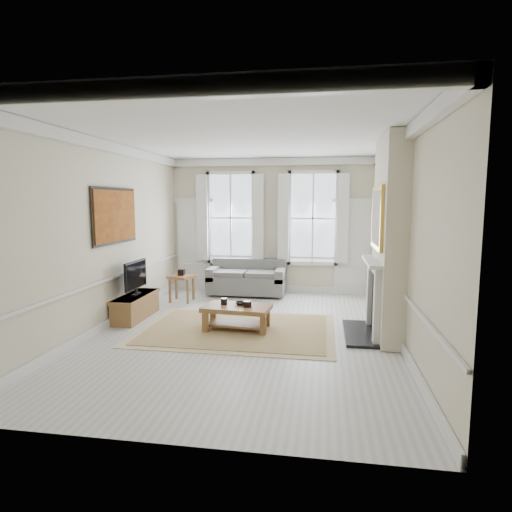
% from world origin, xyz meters
% --- Properties ---
extents(floor, '(7.20, 7.20, 0.00)m').
position_xyz_m(floor, '(0.00, 0.00, 0.00)').
color(floor, '#B7B5AD').
rests_on(floor, ground).
extents(ceiling, '(7.20, 7.20, 0.00)m').
position_xyz_m(ceiling, '(0.00, 0.00, 3.40)').
color(ceiling, white).
rests_on(ceiling, back_wall).
extents(back_wall, '(5.20, 0.00, 5.20)m').
position_xyz_m(back_wall, '(0.00, 3.60, 1.70)').
color(back_wall, beige).
rests_on(back_wall, floor).
extents(left_wall, '(0.00, 7.20, 7.20)m').
position_xyz_m(left_wall, '(-2.60, 0.00, 1.70)').
color(left_wall, beige).
rests_on(left_wall, floor).
extents(right_wall, '(0.00, 7.20, 7.20)m').
position_xyz_m(right_wall, '(2.60, 0.00, 1.70)').
color(right_wall, beige).
rests_on(right_wall, floor).
extents(window_left, '(1.26, 0.20, 2.20)m').
position_xyz_m(window_left, '(-1.05, 3.55, 1.90)').
color(window_left, '#B2BCC6').
rests_on(window_left, back_wall).
extents(window_right, '(1.26, 0.20, 2.20)m').
position_xyz_m(window_right, '(1.05, 3.55, 1.90)').
color(window_right, '#B2BCC6').
rests_on(window_right, back_wall).
extents(door_left, '(0.90, 0.08, 2.30)m').
position_xyz_m(door_left, '(-2.05, 3.56, 1.15)').
color(door_left, silver).
rests_on(door_left, floor).
extents(door_right, '(0.90, 0.08, 2.30)m').
position_xyz_m(door_right, '(2.05, 3.56, 1.15)').
color(door_right, silver).
rests_on(door_right, floor).
extents(painting, '(0.05, 1.66, 1.06)m').
position_xyz_m(painting, '(-2.56, 0.30, 2.05)').
color(painting, '#9F5F1B').
rests_on(painting, left_wall).
extents(chimney_breast, '(0.35, 1.70, 3.38)m').
position_xyz_m(chimney_breast, '(2.43, 0.20, 1.70)').
color(chimney_breast, beige).
rests_on(chimney_breast, floor).
extents(hearth, '(0.55, 1.50, 0.05)m').
position_xyz_m(hearth, '(2.00, 0.20, 0.03)').
color(hearth, black).
rests_on(hearth, floor).
extents(fireplace, '(0.21, 1.45, 1.33)m').
position_xyz_m(fireplace, '(2.20, 0.20, 0.73)').
color(fireplace, silver).
rests_on(fireplace, floor).
extents(mirror, '(0.06, 1.26, 1.06)m').
position_xyz_m(mirror, '(2.21, 0.20, 2.05)').
color(mirror, gold).
rests_on(mirror, chimney_breast).
extents(sofa, '(1.89, 0.92, 0.87)m').
position_xyz_m(sofa, '(-0.55, 3.11, 0.36)').
color(sofa, slate).
rests_on(sofa, floor).
extents(side_table, '(0.63, 0.63, 0.61)m').
position_xyz_m(side_table, '(-1.92, 2.12, 0.50)').
color(side_table, brown).
rests_on(side_table, floor).
extents(rug, '(3.50, 2.60, 0.02)m').
position_xyz_m(rug, '(-0.19, 0.13, 0.01)').
color(rug, '#A08852').
rests_on(rug, floor).
extents(coffee_table, '(1.25, 0.80, 0.45)m').
position_xyz_m(coffee_table, '(-0.19, 0.13, 0.37)').
color(coffee_table, brown).
rests_on(coffee_table, rug).
extents(ceramic_pot_a, '(0.12, 0.12, 0.12)m').
position_xyz_m(ceramic_pot_a, '(-0.44, 0.18, 0.51)').
color(ceramic_pot_a, black).
rests_on(ceramic_pot_a, coffee_table).
extents(ceramic_pot_b, '(0.15, 0.15, 0.11)m').
position_xyz_m(ceramic_pot_b, '(0.01, 0.08, 0.50)').
color(ceramic_pot_b, black).
rests_on(ceramic_pot_b, coffee_table).
extents(bowl, '(0.26, 0.26, 0.05)m').
position_xyz_m(bowl, '(-0.14, 0.23, 0.48)').
color(bowl, black).
rests_on(bowl, coffee_table).
extents(tv_stand, '(0.43, 1.34, 0.48)m').
position_xyz_m(tv_stand, '(-2.34, 0.56, 0.24)').
color(tv_stand, brown).
rests_on(tv_stand, floor).
extents(tv, '(0.08, 0.90, 0.68)m').
position_xyz_m(tv, '(-2.32, 0.56, 0.87)').
color(tv, black).
rests_on(tv, tv_stand).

